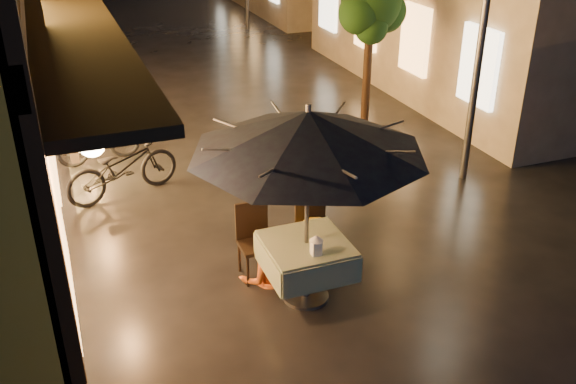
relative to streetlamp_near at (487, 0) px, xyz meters
name	(u,v)px	position (x,y,z in m)	size (l,w,h in m)	color
ground	(355,275)	(-3.00, -2.00, -2.92)	(90.00, 90.00, 0.00)	black
street_tree	(371,7)	(-0.59, 2.51, -0.50)	(1.43, 1.20, 3.15)	black
streetlamp_near	(487,0)	(0.00, 0.00, 0.00)	(0.36, 0.36, 4.23)	#59595E
cafe_table	(306,256)	(-3.77, -2.20, -2.33)	(0.99, 0.99, 0.78)	#59595E
patio_umbrella	(308,132)	(-3.77, -2.20, -0.77)	(2.66, 2.66, 2.46)	#59595E
cafe_chair_left	(254,236)	(-4.17, -1.47, -2.38)	(0.42, 0.42, 0.97)	black
cafe_chair_right	(313,225)	(-3.37, -1.47, -2.38)	(0.42, 0.42, 0.97)	black
table_lantern	(316,244)	(-3.77, -2.49, -2.00)	(0.16, 0.16, 0.25)	white
person_orange	(264,233)	(-4.12, -1.67, -2.24)	(0.66, 0.51, 1.35)	orange
person_yellow	(316,221)	(-3.42, -1.65, -2.22)	(0.90, 0.52, 1.40)	yellow
bicycle_0	(122,167)	(-5.43, 1.35, -2.43)	(0.65, 1.86, 0.98)	black
bicycle_1	(98,138)	(-5.64, 2.84, -2.47)	(0.42, 1.49, 0.90)	black
bicycle_2	(84,123)	(-5.81, 3.73, -2.47)	(0.59, 1.70, 0.89)	black
bicycle_3	(101,106)	(-5.42, 4.41, -2.40)	(0.48, 1.71, 1.03)	black
bicycle_4	(96,84)	(-5.34, 6.17, -2.48)	(0.57, 1.65, 0.87)	black
bicycle_5	(86,81)	(-5.54, 6.15, -2.38)	(0.50, 1.78, 1.07)	black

